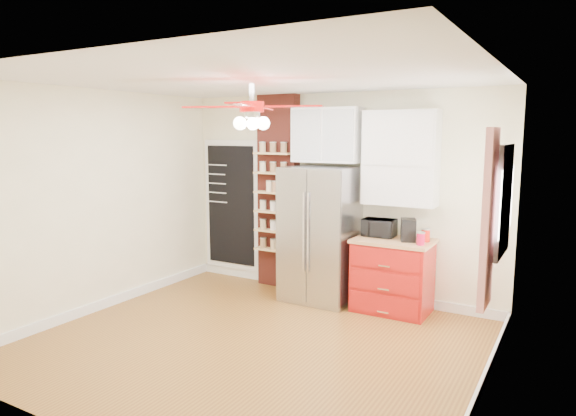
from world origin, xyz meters
The scene contains 21 objects.
floor centered at (0.00, 0.00, 0.00)m, with size 4.50×4.50×0.00m, color brown.
ceiling centered at (0.00, 0.00, 2.70)m, with size 4.50×4.50×0.00m, color white.
wall_back centered at (0.00, 2.00, 1.35)m, with size 4.50×0.02×2.70m, color #FFF7CD.
wall_front centered at (0.00, -2.00, 1.35)m, with size 4.50×0.02×2.70m, color #FFF7CD.
wall_left centered at (-2.25, 0.00, 1.35)m, with size 0.02×4.00×2.70m, color #FFF7CD.
wall_right centered at (2.25, 0.00, 1.35)m, with size 0.02×4.00×2.70m, color #FFF7CD.
chalkboard centered at (-1.70, 1.96, 1.10)m, with size 0.95×0.05×1.95m.
brick_pillar centered at (-0.85, 1.92, 1.35)m, with size 0.60×0.16×2.70m, color maroon.
fridge centered at (-0.05, 1.63, 0.88)m, with size 0.90×0.70×1.75m, color #A5A4A9.
upper_glass_cabinet centered at (-0.05, 1.82, 2.15)m, with size 0.90×0.35×0.70m, color white.
red_cabinet centered at (0.92, 1.68, 0.45)m, with size 0.94×0.64×0.90m.
upper_shelf_unit centered at (0.92, 1.85, 1.88)m, with size 0.90×0.30×1.15m, color white.
window centered at (2.23, 0.90, 1.55)m, with size 0.04×0.75×1.05m, color white.
curtain centered at (2.18, 0.35, 1.45)m, with size 0.06×0.40×1.55m, color red.
ceiling_fan centered at (0.00, 0.00, 2.42)m, with size 1.40×1.40×0.44m.
toaster_oven centered at (0.70, 1.77, 1.01)m, with size 0.40×0.27×0.22m, color black.
coffee_maker centered at (1.10, 1.68, 1.03)m, with size 0.17×0.22×0.27m, color black.
canister_left centered at (1.29, 1.53, 0.97)m, with size 0.09×0.09×0.14m, color #AA092C.
canister_right centered at (1.29, 1.74, 0.97)m, with size 0.10×0.10×0.14m, color red.
pantry_jar_oats centered at (-0.90, 1.76, 1.44)m, with size 0.08×0.08×0.14m, color beige.
pantry_jar_beans centered at (-0.81, 1.77, 1.44)m, with size 0.09×0.09×0.14m, color #956C4C.
Camera 1 is at (2.84, -4.24, 2.18)m, focal length 32.00 mm.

